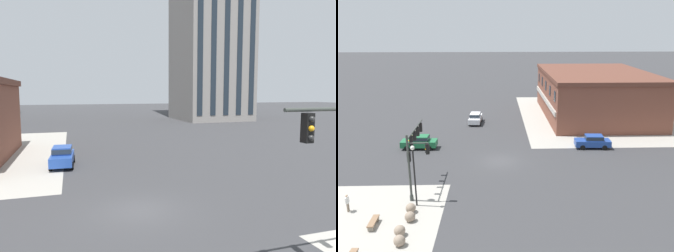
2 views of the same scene
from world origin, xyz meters
The scene contains 14 objects.
ground_plane centered at (0.00, 0.00, 0.00)m, with size 320.00×320.00×0.00m, color #38383A.
sidewalk_far_corner centered at (-20.00, 20.00, 0.00)m, with size 32.00×32.00×0.02m, color #A8A399.
traffic_signal_main centered at (7.41, -7.89, 4.28)m, with size 6.60×2.09×6.14m.
bollard_sphere_curb_a centered at (11.17, -7.65, 0.42)m, with size 0.83×0.83×0.83m, color gray.
bollard_sphere_curb_b centered at (12.53, -7.41, 0.42)m, with size 0.83×0.83×0.83m, color gray.
bollard_sphere_curb_c centered at (14.50, -7.72, 0.42)m, with size 0.83×0.83×0.83m, color gray.
bollard_sphere_curb_d centered at (15.76, -7.41, 0.42)m, with size 0.83×0.83×0.83m, color gray.
bench_near_signal centered at (13.13, -10.11, 0.33)m, with size 1.81×0.52×0.49m.
pedestrian_at_curb centered at (10.83, -12.95, 0.89)m, with size 0.55×0.21×1.57m.
street_lamp_corner_near centered at (10.00, -7.41, 3.44)m, with size 0.36×0.36×5.50m.
car_main_northbound_near centered at (-4.11, 11.79, 0.92)m, with size 2.07×4.49×1.68m.
car_main_southbound_near centered at (-16.05, -3.66, 0.92)m, with size 4.50×2.11×1.68m.
car_main_southbound_far centered at (-4.57, -10.09, 0.92)m, with size 1.95×4.43×1.68m.
storefront_block_near_corner centered at (-20.34, 16.23, 3.79)m, with size 23.13×16.88×7.56m.
Camera 2 is at (37.59, -0.55, 15.21)m, focal length 37.60 mm.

